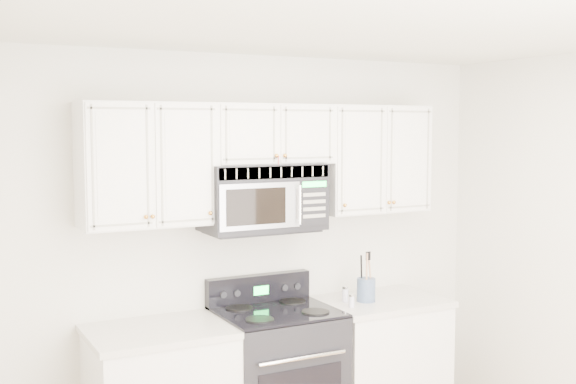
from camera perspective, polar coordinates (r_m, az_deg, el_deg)
room at (r=3.48m, az=10.07°, el=-8.59°), size 3.51×3.51×2.61m
base_cabinet_right at (r=5.29m, az=7.21°, el=-13.56°), size 0.86×0.65×0.92m
range at (r=4.87m, az=-0.90°, el=-14.46°), size 0.75×0.68×1.12m
upper_cabinets at (r=4.74m, az=-1.60°, el=2.89°), size 2.44×0.37×0.75m
microwave at (r=4.70m, az=-2.03°, el=-0.39°), size 0.78×0.44×0.43m
utensil_crock at (r=5.05m, az=6.19°, el=-7.64°), size 0.13×0.13×0.34m
shaker_salt at (r=5.02m, az=4.55°, el=-8.03°), size 0.05×0.05×0.11m
shaker_pepper at (r=4.88m, az=5.05°, el=-8.55°), size 0.04×0.04×0.09m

